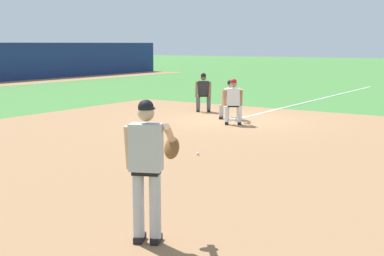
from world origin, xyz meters
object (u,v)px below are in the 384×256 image
first_baseman (231,98)px  umpire (203,91)px  first_base_bag (232,119)px  baseball (198,154)px  baserunner (233,100)px  pitcher (148,162)px

first_baseman → umpire: (1.22, 1.85, 0.06)m
first_base_bag → baseball: (-5.37, -2.09, -0.01)m
first_baseman → first_base_bag: bearing=-134.6°
baseball → baserunner: baserunner is taller
first_base_bag → baserunner: (-0.84, -0.49, 0.75)m
baseball → pitcher: pitcher is taller
baseball → pitcher: bearing=-153.8°
first_base_bag → baseball: first_base_bag is taller
first_base_bag → baseball: size_ratio=5.14×
pitcher → first_baseman: 11.46m
first_base_bag → first_baseman: (0.17, 0.17, 0.69)m
first_base_bag → baserunner: size_ratio=0.26×
pitcher → first_baseman: size_ratio=1.39×
baseball → pitcher: (-4.92, -2.43, 1.02)m
baserunner → first_base_bag: bearing=30.6°
baseball → baserunner: 4.86m
baseball → pitcher: size_ratio=0.04×
umpire → first_base_bag: bearing=-124.5°
first_baseman → baserunner: 1.20m
baseball → first_baseman: first_baseman is taller
first_base_bag → first_baseman: first_baseman is taller
baseball → baserunner: bearing=19.4°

